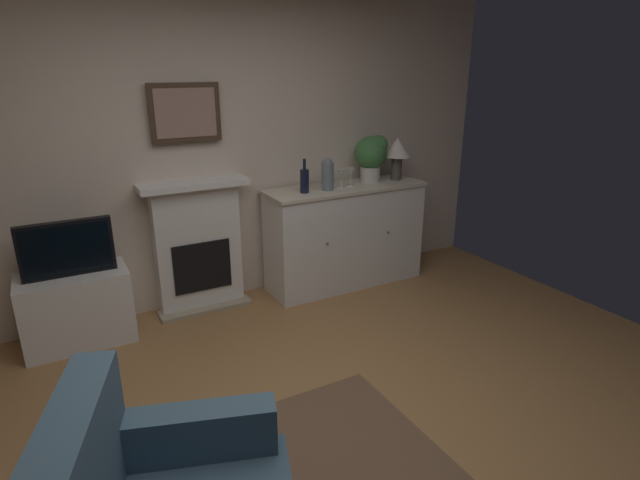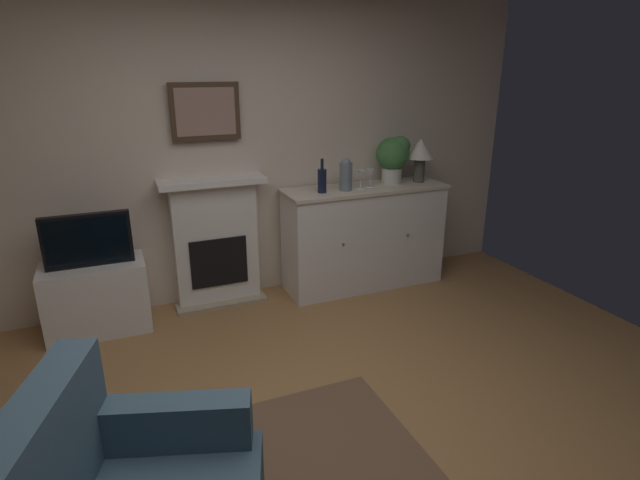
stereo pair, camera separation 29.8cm
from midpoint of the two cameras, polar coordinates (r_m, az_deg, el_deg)
ground_plane at (r=3.01m, az=-1.20°, el=-23.21°), size 5.70×4.45×0.10m
wall_rear at (r=4.33m, az=-15.34°, el=11.83°), size 5.70×0.06×2.96m
fireplace_unit at (r=4.38m, az=-15.46°, el=-0.65°), size 0.87×0.30×1.10m
framed_picture at (r=4.20m, az=-16.93°, el=13.50°), size 0.55×0.04×0.45m
sideboard_cabinet at (r=4.71m, az=1.03°, el=0.47°), size 1.50×0.49×0.94m
table_lamp at (r=4.83m, az=6.91°, el=9.96°), size 0.26×0.26×0.40m
wine_bottle at (r=4.33m, az=-3.74°, el=6.68°), size 0.08×0.08×0.29m
wine_glass_left at (r=4.49m, az=0.53°, el=7.36°), size 0.07×0.07×0.16m
wine_glass_center at (r=4.56m, az=1.61°, el=7.54°), size 0.07×0.07×0.16m
vase_decorative at (r=4.41m, az=-1.10°, el=7.38°), size 0.11×0.11×0.28m
tv_cabinet at (r=4.24m, az=-27.50°, el=-6.87°), size 0.75×0.42×0.55m
tv_set at (r=4.05m, az=-28.49°, el=-0.91°), size 0.62×0.07×0.40m
potted_plant_small at (r=4.73m, az=4.03°, el=9.58°), size 0.30×0.30×0.43m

